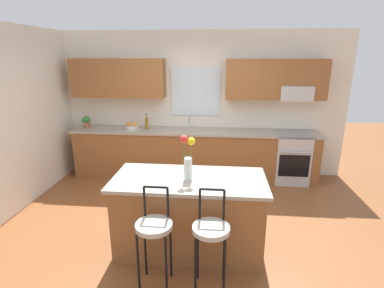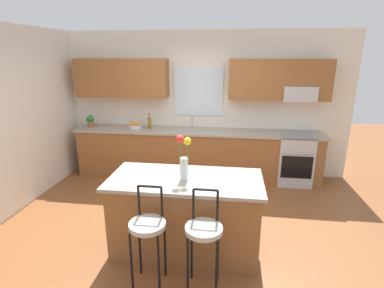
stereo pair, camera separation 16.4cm
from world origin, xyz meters
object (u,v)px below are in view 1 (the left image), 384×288
Objects in this scene: flower_vase at (188,158)px; kitchen_island at (189,214)px; bottle_olive_oil at (147,123)px; bar_stool_middle at (211,233)px; fruit_bowl_oranges at (132,127)px; bar_stool_near at (154,230)px; oven_range at (290,157)px; potted_plant_small at (86,121)px.

kitchen_island is at bearing 80.89° from flower_vase.
bottle_olive_oil reaches higher than kitchen_island.
bar_stool_middle is 4.34× the size of fruit_bowl_oranges.
bar_stool_middle is (0.27, -0.63, 0.17)m from kitchen_island.
fruit_bowl_oranges reaches higher than kitchen_island.
fruit_bowl_oranges reaches higher than bar_stool_near.
kitchen_island is 5.93× the size of bottle_olive_oil.
bottle_olive_oil is (-2.68, 0.02, 0.58)m from oven_range.
fruit_bowl_oranges is 0.81× the size of bottle_olive_oil.
fruit_bowl_oranges is (-1.31, 2.28, -0.21)m from flower_vase.
oven_range is 0.88× the size of bar_stool_middle.
bar_stool_middle is at bearing -49.00° from potted_plant_small.
potted_plant_small is at bearing 179.91° from bottle_olive_oil.
potted_plant_small is at bearing 131.00° from bar_stool_middle.
bottle_olive_oil is (0.29, 0.00, 0.07)m from fruit_bowl_oranges.
bar_stool_middle is at bearing -65.40° from bottle_olive_oil.
bar_stool_near is 0.55m from bar_stool_middle.
bottle_olive_oil is at bearing 104.86° from bar_stool_near.
potted_plant_small is (-0.89, 0.00, 0.08)m from fruit_bowl_oranges.
kitchen_island is at bearing -126.72° from oven_range.
bar_stool_middle reaches higher than kitchen_island.
kitchen_island is (-1.65, -2.21, 0.00)m from oven_range.
oven_range and kitchen_island have the same top height.
potted_plant_small is (-1.94, 2.86, 0.41)m from bar_stool_near.
potted_plant_small is (-2.49, 2.86, 0.41)m from bar_stool_middle.
flower_vase reaches higher than fruit_bowl_oranges.
oven_range is 3.43m from bar_stool_near.
bottle_olive_oil is (-1.03, 2.28, -0.14)m from flower_vase.
flower_vase is at bearing 115.96° from bar_stool_middle.
fruit_bowl_oranges is at bearing -180.00° from bottle_olive_oil.
fruit_bowl_oranges is (-1.60, 2.86, 0.33)m from bar_stool_middle.
oven_range is at bearing -0.53° from bottle_olive_oil.
flower_vase reaches higher than kitchen_island.
kitchen_island is 7.28× the size of fruit_bowl_oranges.
flower_vase reaches higher than oven_range.
fruit_bowl_oranges is (-2.97, 0.02, 0.51)m from oven_range.
bar_stool_near is at bearing -75.14° from bottle_olive_oil.
bar_stool_near is at bearing -113.64° from kitchen_island.
potted_plant_small is at bearing 124.10° from bar_stool_near.
oven_range is at bearing 64.20° from bar_stool_middle.
bottle_olive_oil is (-0.76, 2.86, 0.40)m from bar_stool_near.
oven_range is 0.53× the size of kitchen_island.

